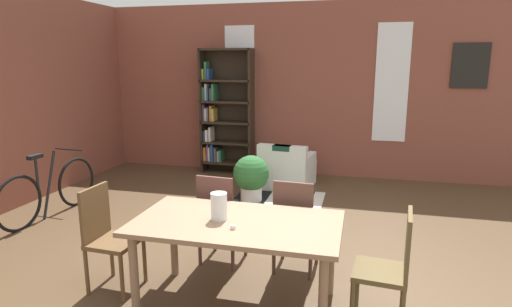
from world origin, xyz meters
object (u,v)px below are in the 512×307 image
object	(u,v)px
potted_plant_by_shelf	(251,176)
dining_chair_far_left	(220,216)
dining_table	(237,231)
vase_on_table	(219,206)
bicycle_second	(50,191)
dining_chair_head_right	(391,266)
dining_chair_far_right	(295,223)
armchair_white	(287,170)
dining_chair_head_left	(107,234)
bookshelf_tall	(223,114)

from	to	relation	value
potted_plant_by_shelf	dining_chair_far_left	bearing A→B (deg)	-84.31
dining_table	dining_chair_far_left	bearing A→B (deg)	119.14
vase_on_table	bicycle_second	distance (m)	3.28
vase_on_table	dining_chair_head_right	size ratio (longest dim) A/B	0.24
dining_chair_head_right	dining_chair_far_right	world-z (taller)	same
dining_table	dining_chair_far_left	world-z (taller)	dining_chair_far_left
dining_chair_far_right	bicycle_second	world-z (taller)	dining_chair_far_right
dining_chair_far_right	armchair_white	size ratio (longest dim) A/B	1.07
dining_chair_head_left	dining_chair_far_right	size ratio (longest dim) A/B	1.00
vase_on_table	dining_chair_far_right	distance (m)	0.95
dining_chair_head_right	dining_chair_far_right	bearing A→B (deg)	140.22
dining_chair_far_left	dining_chair_head_right	bearing A→B (deg)	-23.60
bicycle_second	potted_plant_by_shelf	xyz separation A→B (m)	(2.45, 1.26, 0.03)
dining_chair_head_right	dining_chair_far_left	distance (m)	1.76
dining_chair_far_right	potted_plant_by_shelf	size ratio (longest dim) A/B	1.38
dining_table	dining_chair_head_right	world-z (taller)	dining_chair_head_right
dining_table	dining_chair_far_left	size ratio (longest dim) A/B	1.78
dining_chair_far_left	dining_chair_far_right	world-z (taller)	same
vase_on_table	dining_chair_head_left	size ratio (longest dim) A/B	0.24
dining_chair_head_left	dining_table	bearing A→B (deg)	-0.19
bookshelf_tall	bicycle_second	size ratio (longest dim) A/B	1.32
dining_chair_far_left	potted_plant_by_shelf	xyz separation A→B (m)	(-0.20, 2.02, -0.13)
dining_chair_head_left	potted_plant_by_shelf	xyz separation A→B (m)	(0.63, 2.71, -0.13)
vase_on_table	armchair_white	size ratio (longest dim) A/B	0.26
vase_on_table	dining_chair_far_right	xyz separation A→B (m)	(0.53, 0.70, -0.36)
dining_chair_far_left	vase_on_table	bearing A→B (deg)	-71.26
bookshelf_tall	potted_plant_by_shelf	size ratio (longest dim) A/B	3.29
dining_chair_head_left	dining_chair_head_right	world-z (taller)	same
dining_chair_far_right	potted_plant_by_shelf	bearing A→B (deg)	115.59
dining_chair_head_left	dining_chair_far_left	size ratio (longest dim) A/B	1.00
dining_chair_head_left	bookshelf_tall	bearing A→B (deg)	94.10
dining_chair_far_left	potted_plant_by_shelf	world-z (taller)	dining_chair_far_left
dining_chair_head_left	bookshelf_tall	world-z (taller)	bookshelf_tall
dining_chair_head_left	dining_chair_head_right	distance (m)	2.44
dining_table	dining_chair_far_right	distance (m)	0.81
dining_chair_far_left	bicycle_second	world-z (taller)	dining_chair_far_left
dining_chair_head_left	potted_plant_by_shelf	bearing A→B (deg)	76.86
vase_on_table	dining_chair_far_left	bearing A→B (deg)	108.74
dining_chair_head_right	dining_chair_head_left	bearing A→B (deg)	179.74
dining_chair_head_right	dining_chair_far_right	distance (m)	1.10
vase_on_table	bicycle_second	xyz separation A→B (m)	(-2.89, 1.45, -0.52)
armchair_white	bicycle_second	world-z (taller)	bicycle_second
dining_chair_far_right	bookshelf_tall	size ratio (longest dim) A/B	0.42
dining_chair_head_left	bookshelf_tall	distance (m)	4.31
bookshelf_tall	bicycle_second	xyz separation A→B (m)	(-1.51, -2.81, -0.75)
dining_chair_head_right	armchair_white	distance (m)	3.86
bicycle_second	armchair_white	bearing A→B (deg)	36.76
dining_chair_head_left	dining_chair_head_right	size ratio (longest dim) A/B	1.00
dining_chair_head_right	potted_plant_by_shelf	distance (m)	3.27
dining_chair_head_right	armchair_white	size ratio (longest dim) A/B	1.07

